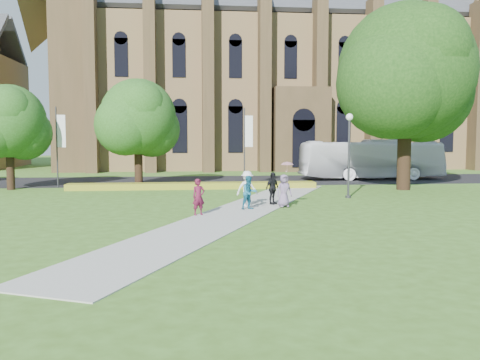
{
  "coord_description": "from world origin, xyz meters",
  "views": [
    {
      "loc": [
        -2.81,
        -25.66,
        3.91
      ],
      "look_at": [
        0.17,
        1.6,
        1.6
      ],
      "focal_mm": 40.0,
      "sensor_mm": 36.0,
      "label": 1
    }
  ],
  "objects": [
    {
      "name": "pedestrian_1",
      "position": [
        0.68,
        1.82,
        0.92
      ],
      "size": [
        1.05,
        0.96,
        1.76
      ],
      "primitive_type": "imported",
      "rotation": [
        0.0,
        0.0,
        0.43
      ],
      "color": "#185E7B",
      "rests_on": "footpath"
    },
    {
      "name": "ground",
      "position": [
        0.0,
        0.0,
        0.0
      ],
      "size": [
        160.0,
        160.0,
        0.0
      ],
      "primitive_type": "plane",
      "color": "#3D5E1C",
      "rests_on": "ground"
    },
    {
      "name": "tour_coach",
      "position": [
        13.78,
        19.71,
        1.77
      ],
      "size": [
        12.6,
        3.13,
        3.5
      ],
      "primitive_type": "imported",
      "rotation": [
        0.0,
        0.0,
        1.59
      ],
      "color": "white",
      "rests_on": "road"
    },
    {
      "name": "flower_hedge",
      "position": [
        -2.0,
        13.2,
        0.23
      ],
      "size": [
        18.0,
        1.4,
        0.45
      ],
      "primitive_type": "cube",
      "color": "gold",
      "rests_on": "ground"
    },
    {
      "name": "street_tree_1",
      "position": [
        -6.0,
        14.5,
        5.22
      ],
      "size": [
        5.6,
        5.6,
        8.05
      ],
      "color": "#332114",
      "rests_on": "ground"
    },
    {
      "name": "pedestrian_0",
      "position": [
        -2.01,
        0.08,
        0.92
      ],
      "size": [
        0.76,
        0.64,
        1.77
      ],
      "primitive_type": "imported",
      "rotation": [
        0.0,
        0.0,
        0.4
      ],
      "color": "#56132B",
      "rests_on": "footpath"
    },
    {
      "name": "pedestrian_3",
      "position": [
        2.23,
        3.7,
        0.94
      ],
      "size": [
        1.09,
        1.03,
        1.81
      ],
      "primitive_type": "imported",
      "rotation": [
        0.0,
        0.0,
        0.73
      ],
      "color": "black",
      "rests_on": "footpath"
    },
    {
      "name": "streetlamp",
      "position": [
        7.5,
        6.5,
        3.3
      ],
      "size": [
        0.44,
        0.44,
        5.24
      ],
      "color": "#38383D",
      "rests_on": "ground"
    },
    {
      "name": "cathedral",
      "position": [
        10.0,
        39.73,
        12.98
      ],
      "size": [
        52.6,
        18.25,
        28.0
      ],
      "color": "brown",
      "rests_on": "ground"
    },
    {
      "name": "footpath",
      "position": [
        0.0,
        1.0,
        0.02
      ],
      "size": [
        15.58,
        28.54,
        0.04
      ],
      "primitive_type": "cube",
      "rotation": [
        0.0,
        0.0,
        -0.44
      ],
      "color": "#B2B2A8",
      "rests_on": "ground"
    },
    {
      "name": "banner_pole_0",
      "position": [
        2.11,
        15.2,
        3.39
      ],
      "size": [
        0.7,
        0.1,
        6.0
      ],
      "color": "#38383D",
      "rests_on": "ground"
    },
    {
      "name": "parasol",
      "position": [
        2.86,
        2.73,
        2.09
      ],
      "size": [
        0.68,
        0.68,
        0.58
      ],
      "primitive_type": "imported",
      "rotation": [
        0.0,
        0.0,
        -0.03
      ],
      "color": "#DA9AAB",
      "rests_on": "pedestrian_4"
    },
    {
      "name": "road",
      "position": [
        0.0,
        20.0,
        0.01
      ],
      "size": [
        160.0,
        10.0,
        0.02
      ],
      "primitive_type": "cube",
      "color": "black",
      "rests_on": "ground"
    },
    {
      "name": "street_tree_0",
      "position": [
        -15.0,
        14.0,
        4.87
      ],
      "size": [
        5.2,
        5.2,
        7.5
      ],
      "color": "#332114",
      "rests_on": "ground"
    },
    {
      "name": "large_tree",
      "position": [
        13.0,
        11.0,
        8.37
      ],
      "size": [
        9.6,
        9.6,
        13.2
      ],
      "color": "#332114",
      "rests_on": "ground"
    },
    {
      "name": "pedestrian_2",
      "position": [
        0.73,
        3.12,
        1.0
      ],
      "size": [
        1.39,
        1.04,
        1.92
      ],
      "primitive_type": "imported",
      "rotation": [
        0.0,
        0.0,
        0.29
      ],
      "color": "silver",
      "rests_on": "footpath"
    },
    {
      "name": "pedestrian_4",
      "position": [
        2.68,
        2.63,
        0.92
      ],
      "size": [
        0.96,
        0.73,
        1.76
      ],
      "primitive_type": "imported",
      "rotation": [
        0.0,
        0.0,
        0.22
      ],
      "color": "slate",
      "rests_on": "footpath"
    },
    {
      "name": "banner_pole_1",
      "position": [
        -11.89,
        15.2,
        3.39
      ],
      "size": [
        0.7,
        0.1,
        6.0
      ],
      "color": "#38383D",
      "rests_on": "ground"
    }
  ]
}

